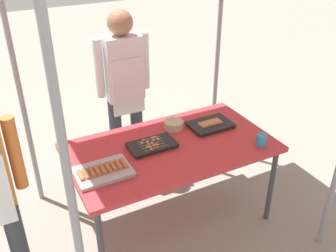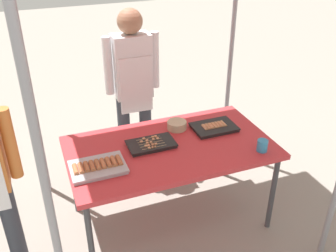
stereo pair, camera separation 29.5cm
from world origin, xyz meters
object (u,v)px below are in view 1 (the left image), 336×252
Objects in this scene: tray_pork_links at (103,171)px; condiment_bowl at (174,125)px; tray_meat_skewers at (152,145)px; vendor_woman at (124,83)px; tray_grilled_sausages at (210,125)px; drink_cup_near_edge at (261,140)px; stall_table at (171,151)px.

tray_pork_links is 2.38× the size of condiment_bowl.
tray_meat_skewers is 0.82m from vendor_woman.
tray_meat_skewers is at bearing -173.64° from tray_grilled_sausages.
drink_cup_near_edge is at bearing -25.37° from tray_meat_skewers.
condiment_bowl is 0.10× the size of vendor_woman.
tray_meat_skewers is at bearing 154.63° from drink_cup_near_edge.
vendor_woman reaches higher than condiment_bowl.
tray_grilled_sausages is at bearing 6.36° from tray_meat_skewers.
stall_table is 4.11× the size of tray_pork_links.
stall_table is at bearing -122.71° from condiment_bowl.
tray_grilled_sausages is at bearing 124.24° from vendor_woman.
tray_grilled_sausages is at bearing -22.38° from condiment_bowl.
stall_table is 0.46m from tray_grilled_sausages.
vendor_woman is at bearing 93.50° from stall_table.
stall_table is at bearing 10.58° from tray_pork_links.
stall_table is at bearing -18.35° from tray_meat_skewers.
tray_meat_skewers is 0.85m from drink_cup_near_edge.
tray_grilled_sausages is (0.44, 0.11, 0.07)m from stall_table.
drink_cup_near_edge is (0.48, -0.55, 0.01)m from condiment_bowl.
condiment_bowl is at bearing 157.62° from tray_grilled_sausages.
tray_meat_skewers is (-0.14, 0.05, 0.07)m from stall_table.
drink_cup_near_edge reaches higher than tray_pork_links.
tray_pork_links is 1.10m from vendor_woman.
tray_grilled_sausages is 2.20× the size of condiment_bowl.
tray_meat_skewers is 0.48m from tray_pork_links.
tray_grilled_sausages is 1.06m from tray_pork_links.
tray_meat_skewers is at bearing 161.65° from stall_table.
stall_table is 0.88m from vendor_woman.
stall_table is at bearing -165.72° from tray_grilled_sausages.
tray_meat_skewers is 0.34m from condiment_bowl.
vendor_woman is at bearing 108.38° from condiment_bowl.
condiment_bowl is at bearing 131.14° from drink_cup_near_edge.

